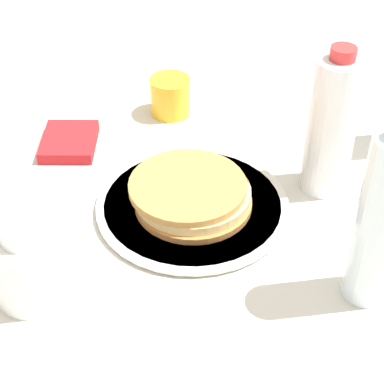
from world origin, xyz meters
name	(u,v)px	position (x,y,z in m)	size (l,w,h in m)	color
ground_plane	(195,216)	(0.00, 0.00, 0.00)	(4.00, 4.00, 0.00)	silver
plate	(192,205)	(0.02, 0.00, 0.01)	(0.29, 0.29, 0.01)	silver
pancake_stack	(191,194)	(0.02, 0.00, 0.03)	(0.18, 0.18, 0.04)	#BC763C
juice_glass	(170,96)	(0.29, -0.03, 0.03)	(0.07, 0.07, 0.07)	yellow
cream_jug	(29,263)	(-0.09, 0.24, 0.05)	(0.10, 0.10, 0.12)	white
water_bottle_near	(332,125)	(0.02, -0.21, 0.11)	(0.07, 0.07, 0.24)	white
water_bottle_far	(381,221)	(-0.20, -0.18, 0.12)	(0.06, 0.06, 0.26)	silver
napkin	(69,142)	(0.22, 0.16, 0.01)	(0.13, 0.11, 0.02)	red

